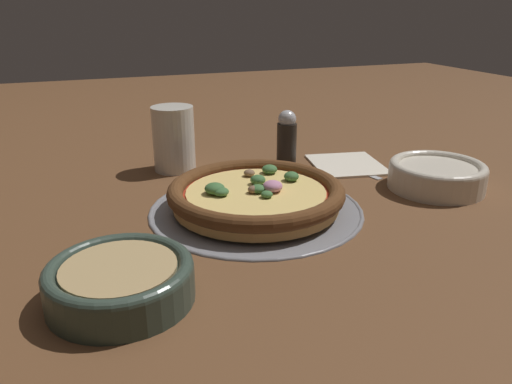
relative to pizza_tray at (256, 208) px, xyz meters
name	(u,v)px	position (x,y,z in m)	size (l,w,h in m)	color
ground_plane	(256,210)	(0.00, 0.00, 0.00)	(3.00, 3.00, 0.00)	brown
pizza_tray	(256,208)	(0.00, 0.00, 0.00)	(0.32, 0.32, 0.01)	gray
pizza	(256,194)	(0.00, 0.00, 0.02)	(0.26, 0.26, 0.04)	tan
bowl_near	(120,280)	(-0.18, 0.22, 0.02)	(0.15, 0.15, 0.04)	#334238
bowl_far	(437,174)	(-0.02, -0.32, 0.02)	(0.16, 0.16, 0.05)	beige
drinking_cup	(174,139)	(0.24, 0.07, 0.06)	(0.08, 0.08, 0.12)	silver
napkin	(347,164)	(0.14, -0.24, 0.00)	(0.16, 0.15, 0.01)	beige
fork	(343,166)	(0.14, -0.23, 0.00)	(0.16, 0.06, 0.00)	#B7B7BC
pepper_shaker	(287,138)	(0.20, -0.14, 0.05)	(0.04, 0.04, 0.11)	black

